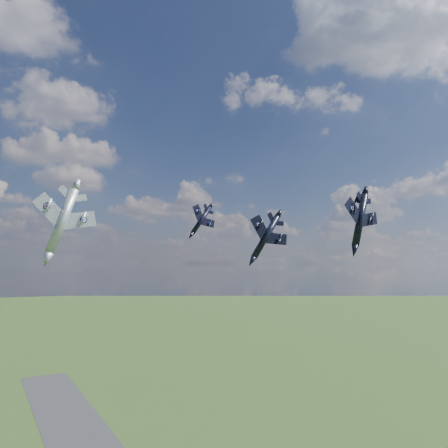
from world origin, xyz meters
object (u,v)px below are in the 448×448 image
jet_high_navy (201,220)px  jet_right_navy (360,220)px  jet_left_silver (62,221)px  jet_lead_navy (266,237)px

jet_high_navy → jet_right_navy: bearing=-83.4°
jet_high_navy → jet_left_silver: size_ratio=0.77×
jet_right_navy → jet_high_navy: 46.88m
jet_left_silver → jet_lead_navy: bearing=-14.9°
jet_lead_navy → jet_high_navy: 36.96m
jet_high_navy → jet_left_silver: 47.40m
jet_lead_navy → jet_right_navy: size_ratio=0.89×
jet_lead_navy → jet_left_silver: 37.34m
jet_lead_navy → jet_high_navy: (3.95, 36.16, 6.56)m
jet_high_navy → jet_left_silver: jet_high_navy is taller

